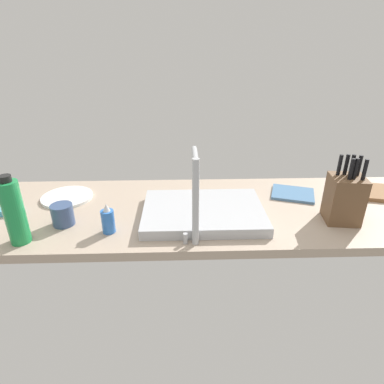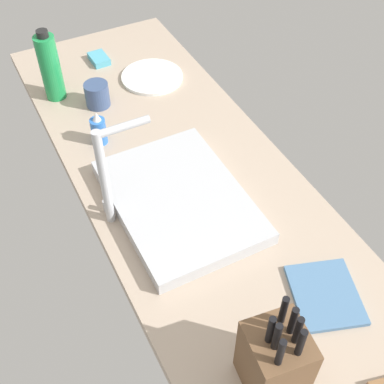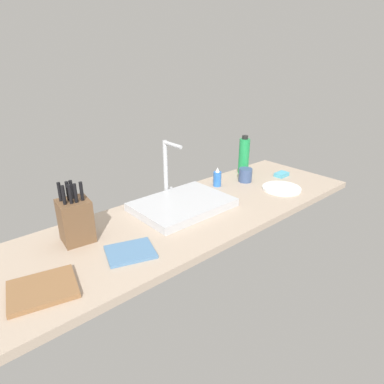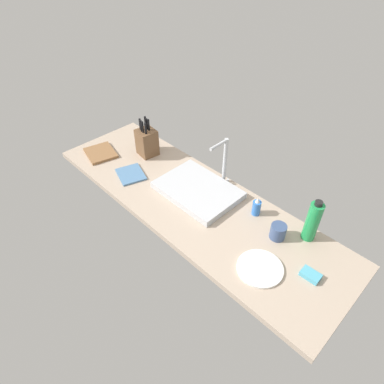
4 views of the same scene
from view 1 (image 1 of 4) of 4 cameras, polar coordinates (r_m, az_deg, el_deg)
The scene contains 11 objects.
countertop_slab at distance 137.52cm, azimuth 1.17°, elevation -3.51°, with size 196.60×61.82×3.50cm, color tan.
sink_basin at distance 129.64cm, azimuth 2.01°, elevation -3.53°, with size 47.80×34.28×4.04cm, color #B7BABF.
faucet at distance 106.52cm, azimuth 0.54°, elevation -0.43°, with size 5.50×14.56×31.26cm.
knife_block at distance 136.47cm, azimuth 25.31°, elevation -0.96°, with size 13.66×13.25×26.32cm.
cutting_board at distance 169.70cm, azimuth 28.29°, elevation 0.10°, with size 21.48×18.31×1.80cm, color brown.
soap_bottle at distance 122.01cm, azimuth -14.62°, elevation -4.85°, with size 4.79×4.79×11.59cm.
water_bottle at distance 124.72cm, azimuth -28.92°, elevation -3.10°, with size 6.91×6.91×25.13cm.
dinner_plate at distance 155.26cm, azimuth -21.18°, elevation -0.83°, with size 22.29×22.29×1.20cm, color white.
dish_towel at distance 154.98cm, azimuth 17.37°, elevation -0.28°, with size 18.48×15.58×1.20cm, color teal.
coffee_mug at distance 132.70cm, azimuth -21.88°, elevation -3.74°, with size 8.20×8.20×8.34cm, color #384C75.
dish_sponge at distance 151.72cm, azimuth -29.51°, elevation -2.91°, with size 9.00×6.00×2.40cm, color #4CA3BC.
Camera 1 is at (6.83, 120.31, 68.02)cm, focal length 30.20 mm.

